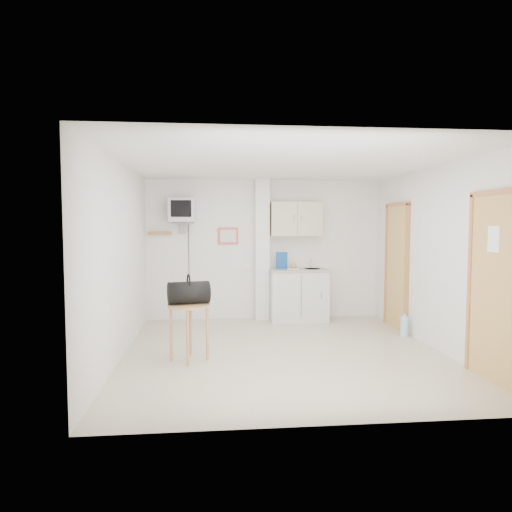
{
  "coord_description": "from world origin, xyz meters",
  "views": [
    {
      "loc": [
        -0.95,
        -5.93,
        1.71
      ],
      "look_at": [
        -0.31,
        0.6,
        1.25
      ],
      "focal_mm": 32.0,
      "sensor_mm": 36.0,
      "label": 1
    }
  ],
  "objects": [
    {
      "name": "room_envelope",
      "position": [
        0.24,
        0.09,
        1.54
      ],
      "size": [
        4.24,
        4.54,
        2.55
      ],
      "color": "white",
      "rests_on": "ground"
    },
    {
      "name": "duffel_bag",
      "position": [
        -1.24,
        -0.2,
        0.85
      ],
      "size": [
        0.56,
        0.38,
        0.38
      ],
      "rotation": [
        0.0,
        0.0,
        0.21
      ],
      "color": "black",
      "rests_on": "round_table"
    },
    {
      "name": "ground",
      "position": [
        0.0,
        0.0,
        0.0
      ],
      "size": [
        4.5,
        4.5,
        0.0
      ],
      "primitive_type": "plane",
      "color": "#BBAF94",
      "rests_on": "ground"
    },
    {
      "name": "water_bottle",
      "position": [
        1.98,
        0.69,
        0.15
      ],
      "size": [
        0.11,
        0.11,
        0.34
      ],
      "color": "#AED0EA",
      "rests_on": "ground"
    },
    {
      "name": "crt_television",
      "position": [
        -1.45,
        2.02,
        1.94
      ],
      "size": [
        0.44,
        0.45,
        2.15
      ],
      "color": "slate",
      "rests_on": "ground"
    },
    {
      "name": "kitchenette",
      "position": [
        0.57,
        2.0,
        0.8
      ],
      "size": [
        1.03,
        0.58,
        2.1
      ],
      "color": "silver",
      "rests_on": "ground"
    },
    {
      "name": "round_table",
      "position": [
        -1.23,
        -0.25,
        0.59
      ],
      "size": [
        0.53,
        0.53,
        0.71
      ],
      "rotation": [
        0.0,
        0.0,
        -0.03
      ],
      "color": "#A47047",
      "rests_on": "ground"
    }
  ]
}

